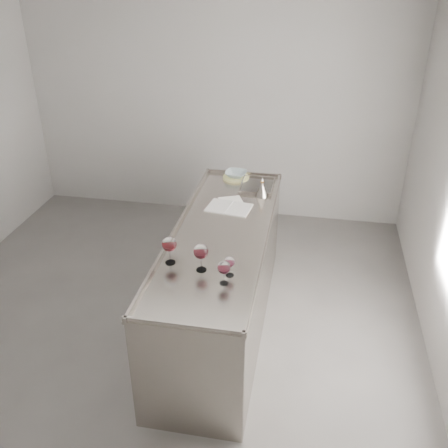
% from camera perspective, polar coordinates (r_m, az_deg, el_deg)
% --- Properties ---
extents(room_shell, '(4.54, 5.04, 2.84)m').
position_cam_1_polar(room_shell, '(3.67, -8.97, 3.85)').
color(room_shell, '#514F4C').
rests_on(room_shell, ground).
extents(counter, '(0.77, 2.42, 0.97)m').
position_cam_1_polar(counter, '(4.26, -0.31, -6.33)').
color(counter, gray).
rests_on(counter, ground).
extents(wine_glass_left, '(0.11, 0.11, 0.21)m').
position_cam_1_polar(wine_glass_left, '(3.56, -6.27, -2.39)').
color(wine_glass_left, white).
rests_on(wine_glass_left, counter).
extents(wine_glass_middle, '(0.11, 0.11, 0.21)m').
position_cam_1_polar(wine_glass_middle, '(3.47, -2.65, -3.24)').
color(wine_glass_middle, white).
rests_on(wine_glass_middle, counter).
extents(wine_glass_right, '(0.09, 0.09, 0.18)m').
position_cam_1_polar(wine_glass_right, '(3.34, -0.00, -5.06)').
color(wine_glass_right, white).
rests_on(wine_glass_right, counter).
extents(wine_glass_small, '(0.07, 0.07, 0.15)m').
position_cam_1_polar(wine_glass_small, '(3.43, 0.66, -4.43)').
color(wine_glass_small, white).
rests_on(wine_glass_small, counter).
extents(notebook, '(0.41, 0.31, 0.02)m').
position_cam_1_polar(notebook, '(4.38, 0.57, 1.88)').
color(notebook, silver).
rests_on(notebook, counter).
extents(loose_paper_top, '(0.30, 0.35, 0.00)m').
position_cam_1_polar(loose_paper_top, '(4.46, 0.96, 2.40)').
color(loose_paper_top, silver).
rests_on(loose_paper_top, counter).
extents(trivet, '(0.30, 0.30, 0.02)m').
position_cam_1_polar(trivet, '(4.97, 1.37, 5.35)').
color(trivet, '#EAE697').
rests_on(trivet, counter).
extents(ceramic_bowl, '(0.23, 0.23, 0.05)m').
position_cam_1_polar(ceramic_bowl, '(4.96, 1.37, 5.73)').
color(ceramic_bowl, '#93A7AC').
rests_on(ceramic_bowl, trivet).
extents(wine_funnel, '(0.13, 0.13, 0.19)m').
position_cam_1_polar(wine_funnel, '(4.59, 4.36, 3.85)').
color(wine_funnel, '#A49C92').
rests_on(wine_funnel, counter).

